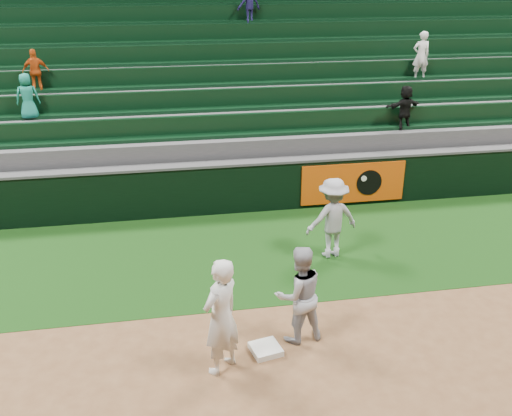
{
  "coord_description": "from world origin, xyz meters",
  "views": [
    {
      "loc": [
        -1.59,
        -7.41,
        5.54
      ],
      "look_at": [
        0.11,
        2.3,
        1.3
      ],
      "focal_mm": 40.0,
      "sensor_mm": 36.0,
      "label": 1
    }
  ],
  "objects_px": {
    "first_baseman": "(221,317)",
    "baserunner": "(299,295)",
    "base_coach": "(332,218)",
    "first_base": "(266,349)"
  },
  "relations": [
    {
      "from": "baserunner",
      "to": "base_coach",
      "type": "xyz_separation_m",
      "value": [
        1.34,
        2.63,
        0.03
      ]
    },
    {
      "from": "first_baseman",
      "to": "baserunner",
      "type": "bearing_deg",
      "value": 161.45
    },
    {
      "from": "first_baseman",
      "to": "base_coach",
      "type": "bearing_deg",
      "value": -170.89
    },
    {
      "from": "baserunner",
      "to": "base_coach",
      "type": "distance_m",
      "value": 2.95
    },
    {
      "from": "base_coach",
      "to": "first_base",
      "type": "bearing_deg",
      "value": 47.35
    },
    {
      "from": "first_base",
      "to": "first_baseman",
      "type": "relative_size",
      "value": 0.24
    },
    {
      "from": "base_coach",
      "to": "baserunner",
      "type": "bearing_deg",
      "value": 53.86
    },
    {
      "from": "first_baseman",
      "to": "base_coach",
      "type": "height_order",
      "value": "first_baseman"
    },
    {
      "from": "first_baseman",
      "to": "baserunner",
      "type": "distance_m",
      "value": 1.39
    },
    {
      "from": "first_base",
      "to": "base_coach",
      "type": "distance_m",
      "value": 3.55
    }
  ]
}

